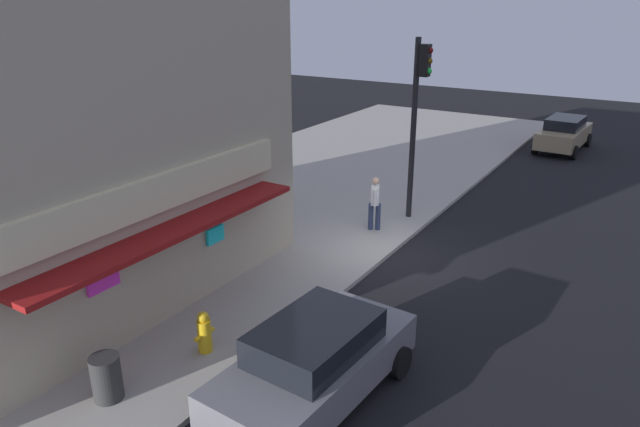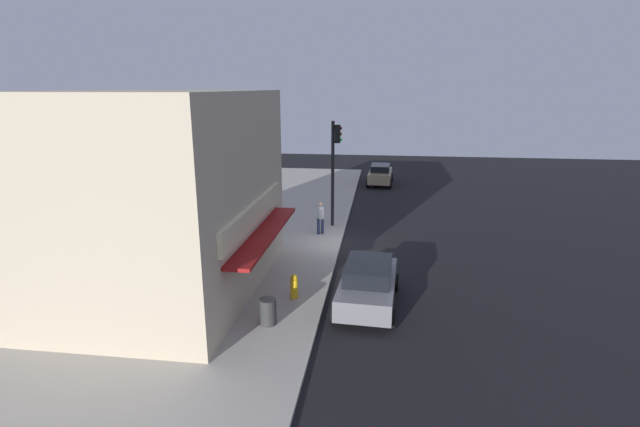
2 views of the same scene
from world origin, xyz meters
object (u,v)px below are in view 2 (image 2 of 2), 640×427
Objects in this scene: trash_can at (268,312)px; parked_car_tan at (380,174)px; pedestrian at (321,217)px; fire_hydrant at (294,286)px; traffic_light at (335,160)px; parked_car_grey at (368,283)px.

parked_car_tan reaches higher than trash_can.
pedestrian reaches higher than trash_can.
pedestrian reaches higher than fire_hydrant.
pedestrian is at bearing -2.38° from trash_can.
traffic_light reaches higher than fire_hydrant.
pedestrian is at bearing 161.74° from traffic_light.
fire_hydrant is at bearing 90.49° from parked_car_grey.
fire_hydrant is at bearing 172.49° from parked_car_tan.
pedestrian reaches higher than parked_car_tan.
parked_car_tan is at bearing -0.61° from parked_car_grey.
traffic_light is 3.23m from pedestrian.
trash_can is 9.91m from pedestrian.
traffic_light is at bearing 169.08° from parked_car_tan.
traffic_light is 13.15m from parked_car_tan.
pedestrian is at bearing 168.21° from parked_car_tan.
fire_hydrant is 22.26m from parked_car_tan.
fire_hydrant is at bearing -12.92° from trash_can.
parked_car_grey is (2.08, -3.15, 0.27)m from trash_can.
traffic_light is at bearing -18.26° from pedestrian.
traffic_light reaches higher than trash_can.
traffic_light is at bearing -2.92° from fire_hydrant.
fire_hydrant is 1.05× the size of trash_can.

